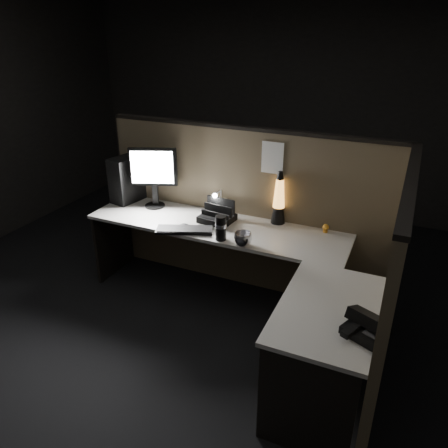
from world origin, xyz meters
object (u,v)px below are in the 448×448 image
at_px(lava_lamp, 279,202).
at_px(desk_phone, 366,326).
at_px(pc_tower, 130,178).
at_px(keyboard, 185,230).
at_px(monitor, 153,172).

distance_m(lava_lamp, desk_phone, 1.54).
xyz_separation_m(lava_lamp, desk_phone, (0.91, -1.24, -0.14)).
bearing_deg(pc_tower, keyboard, -16.75).
height_order(monitor, desk_phone, monitor).
xyz_separation_m(pc_tower, desk_phone, (2.40, -1.19, -0.17)).
xyz_separation_m(pc_tower, lava_lamp, (1.49, 0.05, -0.02)).
relative_size(lava_lamp, desk_phone, 1.67).
bearing_deg(lava_lamp, monitor, -174.57).
distance_m(pc_tower, keyboard, 0.96).
bearing_deg(desk_phone, pc_tower, 177.90).
distance_m(pc_tower, desk_phone, 2.68).
xyz_separation_m(pc_tower, keyboard, (0.83, -0.44, -0.21)).
distance_m(pc_tower, monitor, 0.34).
height_order(lava_lamp, desk_phone, lava_lamp).
distance_m(monitor, desk_phone, 2.39).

